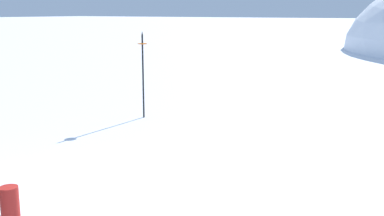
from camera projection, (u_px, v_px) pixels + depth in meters
name	position (u px, v px, depth m)	size (l,w,h in m)	color
piste_marker_near	(143.00, 69.00, 9.92)	(0.20, 0.20, 1.82)	black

